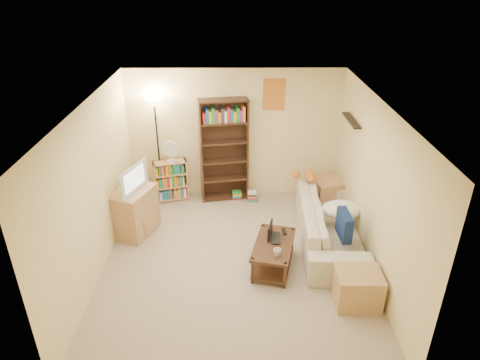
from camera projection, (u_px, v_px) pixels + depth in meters
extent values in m
plane|color=tan|center=(235.00, 261.00, 6.65)|extent=(4.50, 4.50, 0.00)
cube|color=#FEE5AB|center=(234.00, 135.00, 8.10)|extent=(4.00, 0.04, 2.50)
cube|color=#FEE5AB|center=(234.00, 302.00, 4.08)|extent=(4.00, 0.04, 2.50)
cube|color=#FEE5AB|center=(94.00, 191.00, 6.07)|extent=(0.04, 4.50, 2.50)
cube|color=#FEE5AB|center=(374.00, 190.00, 6.11)|extent=(0.04, 4.50, 2.50)
cube|color=white|center=(234.00, 105.00, 5.53)|extent=(4.00, 4.50, 0.04)
cube|color=red|center=(274.00, 95.00, 7.75)|extent=(0.40, 0.02, 0.58)
cube|color=black|center=(351.00, 120.00, 7.00)|extent=(0.12, 0.80, 0.03)
imported|color=beige|center=(330.00, 224.00, 6.97)|extent=(2.45, 1.17, 0.69)
cube|color=navy|center=(344.00, 225.00, 6.37)|extent=(0.16, 0.46, 0.41)
ellipsoid|color=white|center=(341.00, 210.00, 6.90)|extent=(0.63, 0.45, 0.27)
ellipsoid|color=orange|center=(310.00, 176.00, 7.59)|extent=(0.44, 0.21, 0.18)
sphere|color=orange|center=(296.00, 174.00, 7.59)|extent=(0.15, 0.15, 0.15)
cube|color=#46261B|center=(274.00, 244.00, 6.34)|extent=(0.76, 1.09, 0.04)
cube|color=#46261B|center=(273.00, 262.00, 6.49)|extent=(0.73, 1.03, 0.03)
cube|color=#46261B|center=(252.00, 271.00, 6.10)|extent=(0.04, 0.04, 0.44)
cube|color=#46261B|center=(285.00, 276.00, 6.01)|extent=(0.04, 0.04, 0.44)
cube|color=#46261B|center=(263.00, 237.00, 6.85)|extent=(0.04, 0.04, 0.44)
cube|color=#46261B|center=(292.00, 241.00, 6.76)|extent=(0.04, 0.04, 0.44)
imported|color=black|center=(279.00, 238.00, 6.43)|extent=(0.35, 0.25, 0.03)
cube|color=white|center=(270.00, 230.00, 6.40)|extent=(0.09, 0.32, 0.22)
imported|color=silver|center=(277.00, 252.00, 6.04)|extent=(0.18, 0.18, 0.11)
cube|color=black|center=(284.00, 231.00, 6.59)|extent=(0.07, 0.18, 0.02)
cube|color=tan|center=(134.00, 212.00, 7.20)|extent=(0.78, 0.90, 0.82)
imported|color=black|center=(130.00, 179.00, 6.92)|extent=(0.82, 0.59, 0.43)
cube|color=#412B19|center=(224.00, 151.00, 8.03)|extent=(0.93, 0.44, 1.99)
cube|color=tan|center=(171.00, 181.00, 8.24)|extent=(0.67, 0.41, 0.81)
cylinder|color=silver|center=(172.00, 161.00, 8.03)|extent=(0.16, 0.16, 0.04)
cylinder|color=silver|center=(171.00, 156.00, 7.99)|extent=(0.02, 0.02, 0.16)
cylinder|color=silver|center=(170.00, 149.00, 7.89)|extent=(0.29, 0.06, 0.29)
cylinder|color=black|center=(163.00, 197.00, 8.46)|extent=(0.30, 0.30, 0.03)
cylinder|color=black|center=(159.00, 154.00, 8.04)|extent=(0.03, 0.03, 1.89)
cone|color=beige|center=(154.00, 103.00, 7.60)|extent=(0.34, 0.34, 0.15)
cube|color=tan|center=(327.00, 194.00, 7.99)|extent=(0.63, 0.63, 0.59)
cube|color=tan|center=(358.00, 288.00, 5.73)|extent=(0.61, 0.51, 0.50)
cube|color=red|center=(237.00, 195.00, 8.39)|extent=(0.19, 0.15, 0.17)
cube|color=#1966B2|center=(252.00, 196.00, 8.32)|extent=(0.19, 0.15, 0.20)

